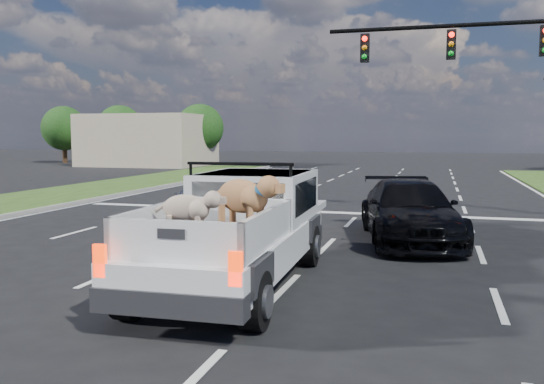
{
  "coord_description": "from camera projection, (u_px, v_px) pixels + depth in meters",
  "views": [
    {
      "loc": [
        4.24,
        -9.48,
        2.67
      ],
      "look_at": [
        0.95,
        2.0,
        1.48
      ],
      "focal_mm": 38.0,
      "sensor_mm": 36.0,
      "label": 1
    }
  ],
  "objects": [
    {
      "name": "tree_far_b",
      "position": [
        120.0,
        128.0,
        53.1
      ],
      "size": [
        4.2,
        4.2,
        5.4
      ],
      "color": "#332114",
      "rests_on": "ground"
    },
    {
      "name": "curb_left",
      "position": [
        11.0,
        215.0,
        18.71
      ],
      "size": [
        0.15,
        60.0,
        0.14
      ],
      "primitive_type": "cube",
      "color": "gray",
      "rests_on": "ground"
    },
    {
      "name": "road_markings",
      "position": [
        284.0,
        227.0,
        16.78
      ],
      "size": [
        17.75,
        60.0,
        0.01
      ],
      "color": "silver",
      "rests_on": "ground"
    },
    {
      "name": "black_coupe",
      "position": [
        409.0,
        211.0,
        14.47
      ],
      "size": [
        3.16,
        5.57,
        1.52
      ],
      "primitive_type": "imported",
      "rotation": [
        0.0,
        0.0,
        0.21
      ],
      "color": "black",
      "rests_on": "ground"
    },
    {
      "name": "silver_sedan",
      "position": [
        204.0,
        200.0,
        17.74
      ],
      "size": [
        1.72,
        3.98,
        1.34
      ],
      "primitive_type": "imported",
      "rotation": [
        0.0,
        0.0,
        -0.04
      ],
      "color": "#B1B3B8",
      "rests_on": "ground"
    },
    {
      "name": "traffic_signal",
      "position": [
        537.0,
        69.0,
        18.1
      ],
      "size": [
        9.11,
        0.31,
        7.0
      ],
      "color": "black",
      "rests_on": "ground"
    },
    {
      "name": "tree_far_a",
      "position": [
        64.0,
        128.0,
        54.75
      ],
      "size": [
        4.2,
        4.2,
        5.4
      ],
      "color": "#332114",
      "rests_on": "ground"
    },
    {
      "name": "tree_far_c",
      "position": [
        200.0,
        128.0,
        50.91
      ],
      "size": [
        4.2,
        4.2,
        5.4
      ],
      "color": "#332114",
      "rests_on": "ground"
    },
    {
      "name": "ground",
      "position": [
        192.0,
        282.0,
        10.5
      ],
      "size": [
        160.0,
        160.0,
        0.0
      ],
      "primitive_type": "plane",
      "color": "black",
      "rests_on": "ground"
    },
    {
      "name": "building_left",
      "position": [
        149.0,
        140.0,
        50.2
      ],
      "size": [
        10.0,
        8.0,
        4.4
      ],
      "primitive_type": "cube",
      "color": "tan",
      "rests_on": "ground"
    },
    {
      "name": "pickup_truck",
      "position": [
        240.0,
        228.0,
        10.27
      ],
      "size": [
        2.36,
        5.91,
        2.19
      ],
      "rotation": [
        0.0,
        0.0,
        0.03
      ],
      "color": "black",
      "rests_on": "ground"
    }
  ]
}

